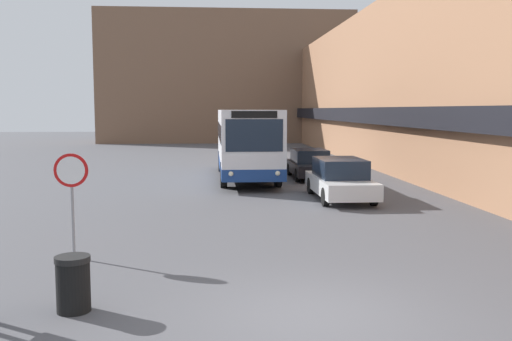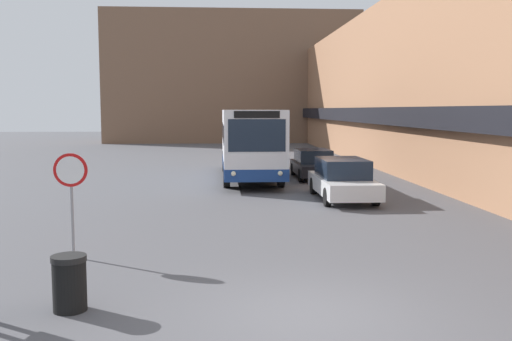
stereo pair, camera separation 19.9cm
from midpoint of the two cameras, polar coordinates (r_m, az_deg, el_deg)
name	(u,v)px [view 2 (the right image)]	position (r m, az deg, el deg)	size (l,w,h in m)	color
ground_plane	(308,317)	(9.66, 5.86, -14.38)	(160.00, 160.00, 0.00)	#515156
building_row_right	(414,87)	(34.90, 15.68, 8.01)	(5.50, 60.00, 9.37)	#996B4C
building_backdrop_far	(232,79)	(61.14, -2.32, 9.17)	(26.00, 8.00, 13.29)	brown
city_bus	(250,141)	(27.95, -0.43, 2.94)	(2.65, 10.70, 3.36)	silver
parked_car_front	(342,179)	(21.71, 8.90, -0.86)	(1.93, 4.76, 1.54)	silver
parked_car_back	(313,164)	(28.22, 5.95, 0.67)	(1.83, 4.37, 1.43)	black
stop_sign	(71,182)	(13.48, -17.62, -1.12)	(0.76, 0.08, 2.40)	gray
trash_bin	(69,283)	(10.21, -17.62, -10.66)	(0.59, 0.59, 0.95)	black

